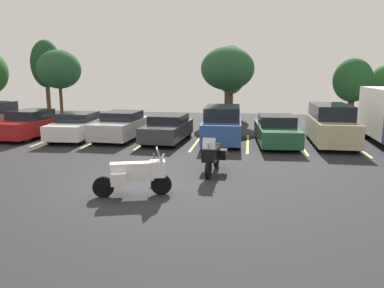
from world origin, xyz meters
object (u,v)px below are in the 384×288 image
Objects in this scene: car_white at (78,126)px; motorcycle_second at (212,155)px; car_silver at (121,126)px; car_red at (31,124)px; car_charcoal at (168,128)px; car_green at (276,131)px; car_champagne at (331,125)px; car_blue at (222,125)px; motorcycle_touring at (136,174)px.

motorcycle_second is at bearing -36.54° from car_white.
car_red is at bearing -178.01° from car_silver.
car_charcoal is 0.91× the size of car_green.
car_champagne is (8.30, 0.44, 0.30)m from car_charcoal.
car_charcoal is at bearing -0.76° from car_red.
car_white is 0.97× the size of car_green.
car_charcoal is 5.61m from car_green.
car_red is 13.47m from car_green.
car_blue is (10.72, 0.16, 0.19)m from car_red.
car_champagne reaches higher than car_white.
motorcycle_touring is 9.92m from car_green.
motorcycle_second is 0.49× the size of car_white.
car_blue is at bearing 1.43° from car_white.
car_blue is at bearing 5.25° from car_charcoal.
motorcycle_touring is 0.99× the size of motorcycle_second.
car_white is at bearing 124.44° from motorcycle_touring.
car_green is (4.67, 8.76, 0.04)m from motorcycle_touring.
car_blue reaches higher than motorcycle_second.
car_white is (-5.98, 8.72, 0.04)m from motorcycle_touring.
car_champagne is at bearing 7.07° from car_green.
car_champagne is at bearing 50.99° from motorcycle_touring.
car_champagne is (5.36, 6.29, 0.33)m from motorcycle_second.
car_green is at bearing 61.95° from motorcycle_touring.
car_blue reaches higher than car_green.
motorcycle_second is 0.49× the size of car_red.
car_red is 2.83m from car_white.
car_red is (-10.81, 5.96, 0.07)m from motorcycle_second.
car_silver is (5.23, 0.18, -0.00)m from car_red.
car_green is at bearing -3.34° from car_blue.
motorcycle_second is 8.30m from car_silver.
car_blue is (-0.10, 6.11, 0.26)m from motorcycle_second.
car_champagne reaches higher than motorcycle_touring.
car_red reaches higher than car_silver.
car_silver is at bearing 5.31° from car_white.
car_blue reaches higher than car_red.
car_green reaches higher than car_white.
motorcycle_second is 0.51× the size of car_silver.
motorcycle_second is 12.34m from car_red.
car_red is at bearing 135.16° from motorcycle_touring.
motorcycle_second is 9.94m from car_white.
car_blue is 2.77m from car_green.
car_silver is at bearing 178.71° from car_green.
car_champagne reaches higher than car_red.
car_silver is at bearing 179.74° from car_blue.
car_green is at bearing -1.29° from car_silver.
car_green reaches higher than motorcycle_second.
car_charcoal is at bearing 96.21° from motorcycle_touring.
car_green reaches higher than motorcycle_touring.
car_red reaches higher than motorcycle_second.
car_champagne reaches higher than car_blue.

